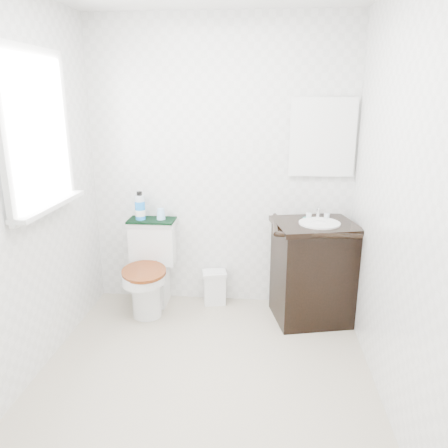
% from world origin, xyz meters
% --- Properties ---
extents(floor, '(2.40, 2.40, 0.00)m').
position_xyz_m(floor, '(0.00, 0.00, 0.00)').
color(floor, '#AA9D89').
rests_on(floor, ground).
extents(wall_back, '(2.40, 0.00, 2.40)m').
position_xyz_m(wall_back, '(0.00, 1.20, 1.20)').
color(wall_back, white).
rests_on(wall_back, ground).
extents(wall_front, '(2.40, 0.00, 2.40)m').
position_xyz_m(wall_front, '(0.00, -1.20, 1.20)').
color(wall_front, white).
rests_on(wall_front, ground).
extents(wall_left, '(0.00, 2.40, 2.40)m').
position_xyz_m(wall_left, '(-1.10, 0.00, 1.20)').
color(wall_left, white).
rests_on(wall_left, ground).
extents(wall_right, '(0.00, 2.40, 2.40)m').
position_xyz_m(wall_right, '(1.10, 0.00, 1.20)').
color(wall_right, white).
rests_on(wall_right, ground).
extents(window, '(0.02, 0.70, 0.90)m').
position_xyz_m(window, '(-1.07, 0.25, 1.55)').
color(window, white).
rests_on(window, wall_left).
extents(mirror, '(0.50, 0.02, 0.60)m').
position_xyz_m(mirror, '(0.82, 1.18, 1.45)').
color(mirror, silver).
rests_on(mirror, wall_back).
extents(toilet, '(0.44, 0.65, 0.74)m').
position_xyz_m(toilet, '(-0.58, 0.97, 0.33)').
color(toilet, white).
rests_on(toilet, floor).
extents(vanity, '(0.72, 0.65, 0.92)m').
position_xyz_m(vanity, '(0.77, 0.90, 0.43)').
color(vanity, black).
rests_on(vanity, floor).
extents(trash_bin, '(0.24, 0.20, 0.30)m').
position_xyz_m(trash_bin, '(-0.05, 1.10, 0.15)').
color(trash_bin, white).
rests_on(trash_bin, floor).
extents(towel, '(0.39, 0.22, 0.02)m').
position_xyz_m(towel, '(-0.58, 1.09, 0.75)').
color(towel, black).
rests_on(towel, toilet).
extents(mouthwash_bottle, '(0.08, 0.08, 0.24)m').
position_xyz_m(mouthwash_bottle, '(-0.67, 1.08, 0.87)').
color(mouthwash_bottle, '#1B7EE6').
rests_on(mouthwash_bottle, towel).
extents(cup, '(0.07, 0.07, 0.09)m').
position_xyz_m(cup, '(-0.50, 1.10, 0.81)').
color(cup, '#99CDFA').
rests_on(cup, towel).
extents(soap_bar, '(0.07, 0.04, 0.02)m').
position_xyz_m(soap_bar, '(0.71, 1.01, 0.83)').
color(soap_bar, '#1A7E70').
rests_on(soap_bar, vanity).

